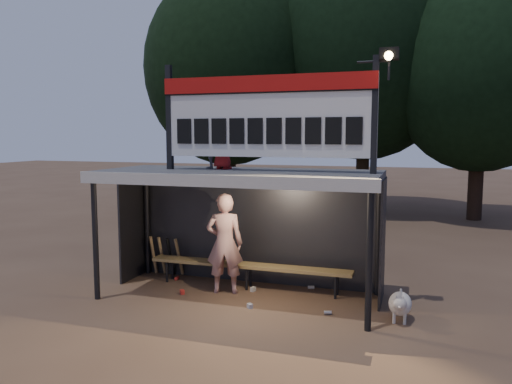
% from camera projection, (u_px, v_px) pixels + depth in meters
% --- Properties ---
extents(ground, '(80.00, 80.00, 0.00)m').
position_uv_depth(ground, '(239.00, 297.00, 9.15)').
color(ground, '#503828').
rests_on(ground, ground).
extents(player, '(0.78, 0.62, 1.89)m').
position_uv_depth(player, '(225.00, 243.00, 9.30)').
color(player, silver).
rests_on(player, ground).
extents(child_a, '(0.59, 0.54, 0.96)m').
position_uv_depth(child_a, '(213.00, 143.00, 9.39)').
color(child_a, gray).
rests_on(child_a, dugout_shelter).
extents(child_b, '(0.53, 0.44, 0.93)m').
position_uv_depth(child_b, '(223.00, 144.00, 9.25)').
color(child_b, '#A8191A').
rests_on(child_b, dugout_shelter).
extents(dugout_shelter, '(5.10, 2.08, 2.32)m').
position_uv_depth(dugout_shelter, '(243.00, 195.00, 9.17)').
color(dugout_shelter, '#424245').
rests_on(dugout_shelter, ground).
extents(scoreboard_assembly, '(4.10, 0.27, 1.99)m').
position_uv_depth(scoreboard_assembly, '(268.00, 113.00, 8.59)').
color(scoreboard_assembly, black).
rests_on(scoreboard_assembly, dugout_shelter).
extents(bench, '(4.00, 0.35, 0.48)m').
position_uv_depth(bench, '(249.00, 266.00, 9.62)').
color(bench, '#987D48').
rests_on(bench, ground).
extents(tree_left, '(6.46, 6.46, 9.27)m').
position_uv_depth(tree_left, '(229.00, 68.00, 19.20)').
color(tree_left, '#322416').
rests_on(tree_left, ground).
extents(tree_mid, '(7.22, 7.22, 10.36)m').
position_uv_depth(tree_mid, '(365.00, 51.00, 19.02)').
color(tree_mid, black).
rests_on(tree_mid, ground).
extents(tree_right, '(6.08, 6.08, 8.72)m').
position_uv_depth(tree_right, '(481.00, 69.00, 16.96)').
color(tree_right, black).
rests_on(tree_right, ground).
extents(dog, '(0.36, 0.81, 0.49)m').
position_uv_depth(dog, '(400.00, 304.00, 7.93)').
color(dog, silver).
rests_on(dog, ground).
extents(bats, '(0.67, 0.35, 0.84)m').
position_uv_depth(bats, '(166.00, 256.00, 10.46)').
color(bats, '#A17B4B').
rests_on(bats, ground).
extents(litter, '(3.39, 1.48, 0.08)m').
position_uv_depth(litter, '(247.00, 293.00, 9.22)').
color(litter, red).
rests_on(litter, ground).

